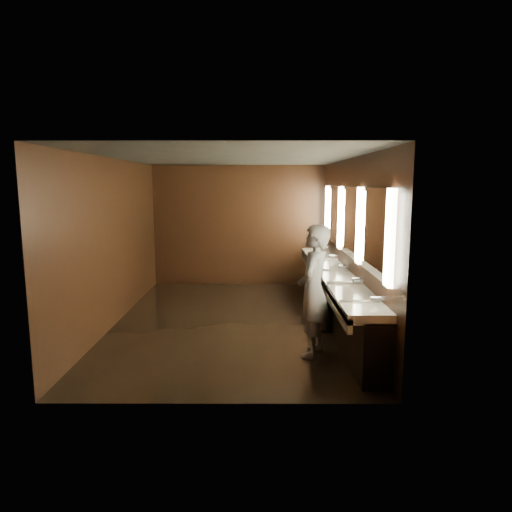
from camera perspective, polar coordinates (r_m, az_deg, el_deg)
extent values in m
plane|color=black|center=(8.03, -2.93, -8.18)|extent=(6.00, 6.00, 0.00)
cube|color=#2D2D2B|center=(7.68, -3.10, 12.19)|extent=(4.00, 6.00, 0.02)
cube|color=black|center=(10.71, -2.13, 3.81)|extent=(4.00, 0.02, 2.80)
cube|color=black|center=(4.78, -4.98, -2.78)|extent=(4.00, 0.02, 2.80)
cube|color=black|center=(8.09, -17.31, 1.70)|extent=(0.02, 6.00, 2.80)
cube|color=black|center=(7.88, 11.67, 1.74)|extent=(0.02, 6.00, 2.80)
cube|color=black|center=(8.03, 10.18, -5.31)|extent=(0.36, 5.40, 0.81)
cube|color=silver|center=(7.92, 9.59, -2.20)|extent=(0.55, 5.40, 0.12)
cube|color=silver|center=(7.90, 7.82, -2.78)|extent=(0.06, 5.40, 0.18)
cylinder|color=silver|center=(5.82, 14.96, -5.04)|extent=(0.18, 0.04, 0.04)
cylinder|color=silver|center=(6.87, 12.64, -2.83)|extent=(0.18, 0.04, 0.04)
cylinder|color=silver|center=(7.92, 10.94, -1.20)|extent=(0.18, 0.04, 0.04)
cylinder|color=silver|center=(8.99, 9.65, 0.04)|extent=(0.18, 0.04, 0.04)
cylinder|color=silver|center=(10.07, 8.63, 1.02)|extent=(0.18, 0.04, 0.04)
cube|color=#FDF3C5|center=(5.52, 16.41, 2.15)|extent=(0.06, 0.22, 1.15)
cube|color=white|center=(6.29, 14.52, 3.03)|extent=(0.03, 1.32, 1.15)
cube|color=#FDF3C5|center=(7.06, 12.81, 3.73)|extent=(0.06, 0.23, 1.15)
cube|color=white|center=(7.84, 11.65, 4.28)|extent=(0.03, 1.32, 1.15)
cube|color=#FDF3C5|center=(8.62, 10.50, 4.73)|extent=(0.06, 0.23, 1.15)
cube|color=white|center=(9.41, 9.72, 5.10)|extent=(0.03, 1.32, 1.15)
cube|color=#FDF3C5|center=(10.20, 8.90, 5.41)|extent=(0.06, 0.22, 1.15)
imported|color=#8BA2CF|center=(6.33, 7.18, -4.37)|extent=(0.63, 0.77, 1.83)
cylinder|color=black|center=(7.59, 8.91, -7.18)|extent=(0.39, 0.39, 0.54)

